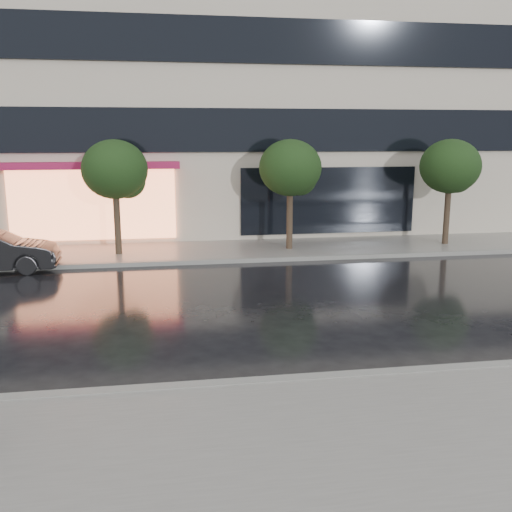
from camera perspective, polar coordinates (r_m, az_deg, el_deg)
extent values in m
plane|color=black|center=(10.64, -1.04, -10.76)|extent=(120.00, 120.00, 0.00)
cube|color=slate|center=(7.75, 2.52, -19.55)|extent=(60.00, 4.50, 0.12)
cube|color=slate|center=(20.42, -5.07, 0.48)|extent=(60.00, 3.50, 0.12)
cube|color=gray|center=(9.70, -0.20, -12.64)|extent=(60.00, 0.25, 0.14)
cube|color=gray|center=(18.71, -4.69, -0.54)|extent=(60.00, 0.25, 0.14)
cube|color=beige|center=(28.18, -6.64, 21.89)|extent=(30.00, 12.00, 18.00)
cube|color=black|center=(21.70, -5.60, 12.42)|extent=(28.00, 0.12, 1.60)
cube|color=black|center=(21.96, -5.79, 20.79)|extent=(28.00, 0.12, 1.60)
cube|color=#FF8C59|center=(21.94, -15.98, 4.94)|extent=(6.00, 0.10, 2.60)
cube|color=#A6194C|center=(21.49, -16.30, 8.67)|extent=(6.40, 0.70, 0.25)
cube|color=black|center=(22.71, 7.29, 5.53)|extent=(7.00, 0.10, 2.60)
cylinder|color=#33261C|center=(20.01, -13.68, 2.98)|extent=(0.22, 0.22, 2.20)
ellipsoid|color=black|center=(19.81, -13.95, 8.41)|extent=(2.20, 2.20, 1.98)
sphere|color=black|center=(20.01, -12.70, 7.35)|extent=(1.20, 1.20, 1.20)
cylinder|color=#33261C|center=(20.41, 3.37, 3.47)|extent=(0.22, 0.22, 2.20)
ellipsoid|color=black|center=(20.22, 3.44, 8.80)|extent=(2.20, 2.20, 1.98)
sphere|color=black|center=(20.53, 4.40, 7.72)|extent=(1.20, 1.20, 1.20)
cylinder|color=#33261C|center=(22.47, 18.52, 3.65)|extent=(0.22, 0.22, 2.20)
ellipsoid|color=black|center=(22.30, 18.85, 8.49)|extent=(2.20, 2.20, 1.98)
sphere|color=black|center=(22.68, 19.44, 7.48)|extent=(1.20, 1.20, 1.20)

